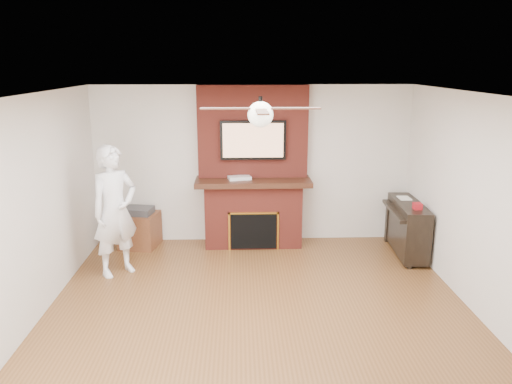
{
  "coord_description": "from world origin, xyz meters",
  "views": [
    {
      "loc": [
        -0.23,
        -5.04,
        2.83
      ],
      "look_at": [
        -0.01,
        0.9,
        1.28
      ],
      "focal_mm": 35.0,
      "sensor_mm": 36.0,
      "label": 1
    }
  ],
  "objects_px": {
    "piano": "(407,227)",
    "fireplace": "(253,183)",
    "side_table": "(140,228)",
    "person": "(115,211)"
  },
  "relations": [
    {
      "from": "person",
      "to": "piano",
      "type": "xyz_separation_m",
      "value": [
        4.19,
        0.57,
        -0.46
      ]
    },
    {
      "from": "piano",
      "to": "fireplace",
      "type": "bearing_deg",
      "value": 170.62
    },
    {
      "from": "side_table",
      "to": "piano",
      "type": "bearing_deg",
      "value": 3.42
    },
    {
      "from": "side_table",
      "to": "piano",
      "type": "height_order",
      "value": "piano"
    },
    {
      "from": "fireplace",
      "to": "person",
      "type": "height_order",
      "value": "fireplace"
    },
    {
      "from": "person",
      "to": "piano",
      "type": "relative_size",
      "value": 1.42
    },
    {
      "from": "fireplace",
      "to": "person",
      "type": "distance_m",
      "value": 2.2
    },
    {
      "from": "piano",
      "to": "person",
      "type": "bearing_deg",
      "value": -168.29
    },
    {
      "from": "person",
      "to": "side_table",
      "type": "relative_size",
      "value": 2.8
    },
    {
      "from": "person",
      "to": "piano",
      "type": "distance_m",
      "value": 4.26
    }
  ]
}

